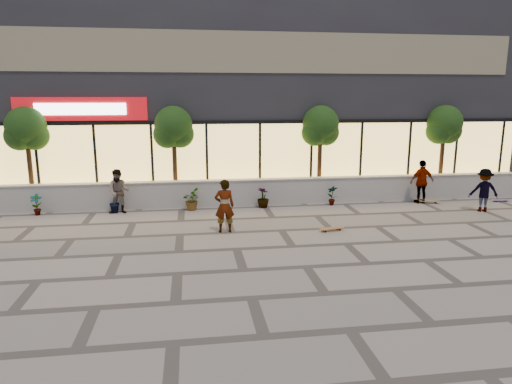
{
  "coord_description": "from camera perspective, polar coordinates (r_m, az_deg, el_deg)",
  "views": [
    {
      "loc": [
        -2.86,
        -10.73,
        4.28
      ],
      "look_at": [
        -0.84,
        3.29,
        1.3
      ],
      "focal_mm": 32.0,
      "sensor_mm": 36.0,
      "label": 1
    }
  ],
  "objects": [
    {
      "name": "ground",
      "position": [
        11.9,
        6.34,
        -9.28
      ],
      "size": [
        80.0,
        80.0,
        0.0
      ],
      "primitive_type": "plane",
      "color": "#9D9288",
      "rests_on": "ground"
    },
    {
      "name": "planter_wall",
      "position": [
        18.35,
        0.93,
        0.06
      ],
      "size": [
        22.0,
        0.42,
        1.04
      ],
      "color": "beige",
      "rests_on": "ground"
    },
    {
      "name": "retail_building",
      "position": [
        23.39,
        -1.22,
        11.8
      ],
      "size": [
        24.0,
        9.17,
        8.5
      ],
      "color": "#28272D",
      "rests_on": "ground"
    },
    {
      "name": "shrub_a",
      "position": [
        18.49,
        -25.77,
        -1.42
      ],
      "size": [
        0.43,
        0.29,
        0.81
      ],
      "primitive_type": "imported",
      "color": "#1B3A12",
      "rests_on": "ground"
    },
    {
      "name": "shrub_b",
      "position": [
        17.84,
        -17.17,
        -1.21
      ],
      "size": [
        0.57,
        0.57,
        0.81
      ],
      "primitive_type": "imported",
      "rotation": [
        0.0,
        0.0,
        0.82
      ],
      "color": "#1B3A12",
      "rests_on": "ground"
    },
    {
      "name": "shrub_c",
      "position": [
        17.61,
        -8.14,
        -0.95
      ],
      "size": [
        0.68,
        0.77,
        0.81
      ],
      "primitive_type": "imported",
      "rotation": [
        0.0,
        0.0,
        1.64
      ],
      "color": "#1B3A12",
      "rests_on": "ground"
    },
    {
      "name": "shrub_d",
      "position": [
        17.83,
        0.89,
        -0.68
      ],
      "size": [
        0.64,
        0.64,
        0.81
      ],
      "primitive_type": "imported",
      "rotation": [
        0.0,
        0.0,
        2.46
      ],
      "color": "#1B3A12",
      "rests_on": "ground"
    },
    {
      "name": "shrub_e",
      "position": [
        18.47,
        9.51,
        -0.4
      ],
      "size": [
        0.46,
        0.35,
        0.81
      ],
      "primitive_type": "imported",
      "rotation": [
        0.0,
        0.0,
        3.28
      ],
      "color": "#1B3A12",
      "rests_on": "ground"
    },
    {
      "name": "tree_west",
      "position": [
        19.47,
        -26.78,
        6.81
      ],
      "size": [
        1.6,
        1.5,
        3.92
      ],
      "color": "#402416",
      "rests_on": "ground"
    },
    {
      "name": "tree_midwest",
      "position": [
        18.49,
        -10.27,
        7.68
      ],
      "size": [
        1.6,
        1.5,
        3.92
      ],
      "color": "#402416",
      "rests_on": "ground"
    },
    {
      "name": "tree_mideast",
      "position": [
        19.24,
        8.07,
        7.91
      ],
      "size": [
        1.6,
        1.5,
        3.92
      ],
      "color": "#402416",
      "rests_on": "ground"
    },
    {
      "name": "tree_east",
      "position": [
        21.43,
        22.46,
        7.53
      ],
      "size": [
        1.6,
        1.5,
        3.92
      ],
      "color": "#402416",
      "rests_on": "ground"
    },
    {
      "name": "skater_center",
      "position": [
        14.54,
        -3.97,
        -1.75
      ],
      "size": [
        0.63,
        0.42,
        1.72
      ],
      "primitive_type": "imported",
      "rotation": [
        0.0,
        0.0,
        3.15
      ],
      "color": "white",
      "rests_on": "ground"
    },
    {
      "name": "skater_left",
      "position": [
        17.58,
        -16.77,
        0.05
      ],
      "size": [
        0.84,
        0.67,
        1.66
      ],
      "primitive_type": "imported",
      "rotation": [
        0.0,
        0.0,
        -0.04
      ],
      "color": "#957E60",
      "rests_on": "ground"
    },
    {
      "name": "skater_right_near",
      "position": [
        19.68,
        20.03,
        1.22
      ],
      "size": [
        1.08,
        0.53,
        1.77
      ],
      "primitive_type": "imported",
      "rotation": [
        0.0,
        0.0,
        3.24
      ],
      "color": "white",
      "rests_on": "ground"
    },
    {
      "name": "skater_right_far",
      "position": [
        19.18,
        26.59,
        0.2
      ],
      "size": [
        1.18,
        0.86,
        1.63
      ],
      "primitive_type": "imported",
      "rotation": [
        0.0,
        0.0,
        2.88
      ],
      "color": "maroon",
      "rests_on": "ground"
    },
    {
      "name": "skateboard_center",
      "position": [
        15.01,
        9.42,
        -4.53
      ],
      "size": [
        0.86,
        0.4,
        0.1
      ],
      "rotation": [
        0.0,
        0.0,
        0.23
      ],
      "color": "#985B31",
      "rests_on": "ground"
    },
    {
      "name": "skateboard_right_near",
      "position": [
        19.91,
        20.85,
        -1.09
      ],
      "size": [
        0.83,
        0.37,
        0.1
      ],
      "rotation": [
        0.0,
        0.0,
        -0.21
      ],
      "color": "olive",
      "rests_on": "ground"
    },
    {
      "name": "skateboard_right_far",
      "position": [
        21.42,
        28.25,
        -0.89
      ],
      "size": [
        0.71,
        0.21,
        0.09
      ],
      "rotation": [
        0.0,
        0.0,
        -0.04
      ],
      "color": "#70559C",
      "rests_on": "ground"
    }
  ]
}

